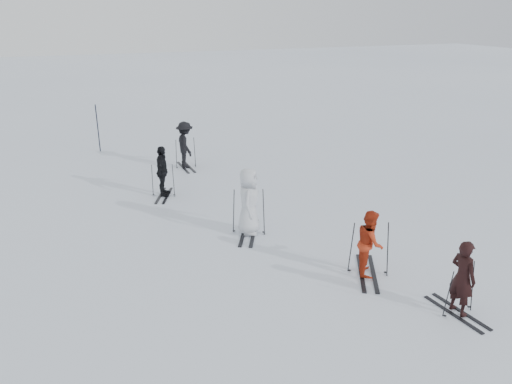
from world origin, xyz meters
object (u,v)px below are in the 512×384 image
Objects in this scene: skier_red at (370,244)px; skier_grey at (249,202)px; skier_near_dark at (462,279)px; piste_marker at (98,128)px; skier_uphill_left at (162,172)px; skier_uphill_far at (185,145)px.

skier_red is 0.84× the size of skier_grey.
skier_near_dark is 0.79× the size of piste_marker.
piste_marker is at bearing 48.07° from skier_red.
skier_near_dark is 9.89m from skier_uphill_left.
skier_uphill_left is (-1.64, 3.75, -0.09)m from skier_grey.
skier_red is at bearing 15.27° from skier_near_dark.
skier_uphill_left is (-4.31, 8.90, 0.03)m from skier_near_dark.
skier_uphill_left is 3.16m from skier_uphill_far.
skier_uphill_far is (-0.21, 6.57, -0.04)m from skier_grey.
skier_uphill_left is at bearing -76.69° from piste_marker.
skier_uphill_far reaches higher than skier_uphill_left.
skier_grey is 1.11× the size of skier_uphill_left.
skier_uphill_left is at bearing 150.97° from skier_uphill_far.
piste_marker reaches higher than skier_red.
skier_grey is 0.91× the size of piste_marker.
skier_red is (-0.82, 2.06, -0.02)m from skier_near_dark.
piste_marker is (-5.01, 13.30, 0.24)m from skier_red.
skier_red is 3.61m from skier_grey.
piste_marker is (-5.84, 15.36, 0.22)m from skier_near_dark.
skier_near_dark is 16.43m from piste_marker.
skier_red is at bearing -130.85° from skier_uphill_left.
skier_uphill_left reaches higher than skier_red.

